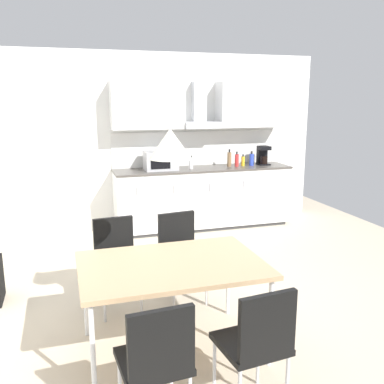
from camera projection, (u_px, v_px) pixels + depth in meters
ground_plane at (198, 311)px, 4.07m from camera, size 7.21×8.71×0.02m
wall_back at (139, 142)px, 6.55m from camera, size 5.77×0.10×2.66m
kitchen_counter at (203, 197)px, 6.66m from camera, size 2.74×0.64×0.94m
backsplash_tile at (197, 148)px, 6.78m from camera, size 2.72×0.02×0.53m
upper_wall_cabinets at (201, 106)px, 6.49m from camera, size 2.72×0.40×0.70m
microwave at (161, 160)px, 6.34m from camera, size 0.48×0.35×0.28m
coffee_maker at (263, 155)px, 6.85m from camera, size 0.18×0.19×0.30m
bottle_yellow at (243, 161)px, 6.73m from camera, size 0.06×0.06×0.18m
bottle_brown at (229, 159)px, 6.67m from camera, size 0.06×0.06×0.27m
bottle_white at (191, 163)px, 6.43m from camera, size 0.06×0.06×0.20m
bottle_red at (237, 160)px, 6.68m from camera, size 0.06×0.06×0.23m
bottle_blue at (251, 159)px, 6.77m from camera, size 0.07×0.07×0.23m
dining_table at (172, 268)px, 3.30m from camera, size 1.41×0.96×0.74m
chair_near_right at (258, 338)px, 2.63m from camera, size 0.44×0.44×0.87m
chair_near_left at (157, 356)px, 2.44m from camera, size 0.43×0.43×0.87m
chair_far_left at (116, 254)px, 4.05m from camera, size 0.43×0.43×0.87m
chair_far_right at (180, 248)px, 4.23m from camera, size 0.44×0.44×0.87m
pendant_lamp at (170, 144)px, 3.10m from camera, size 0.32×0.32×0.22m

